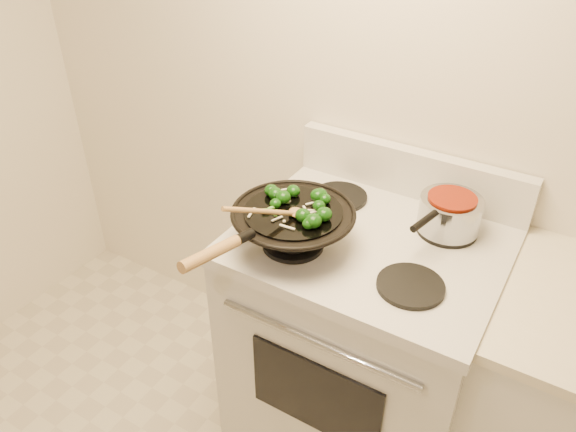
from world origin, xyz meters
The scene contains 5 objects.
stove centered at (-0.08, 1.17, 0.47)m, with size 0.78×0.67×1.08m.
wok centered at (-0.26, 1.02, 0.99)m, with size 0.35×0.58×0.17m.
stirfry centered at (-0.24, 1.05, 1.06)m, with size 0.23×0.21×0.04m.
wooden_spoon centered at (-0.27, 0.95, 1.07)m, with size 0.15×0.23×0.10m.
saucepan centered at (0.10, 1.32, 0.99)m, with size 0.18×0.29×0.11m.
Camera 1 is at (0.41, -0.11, 1.90)m, focal length 35.00 mm.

